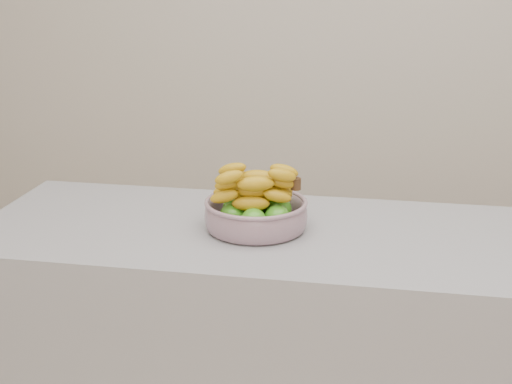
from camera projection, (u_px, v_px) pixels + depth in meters
fruit_bowl at (256, 210)px, 1.83m from camera, size 0.27×0.27×0.16m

